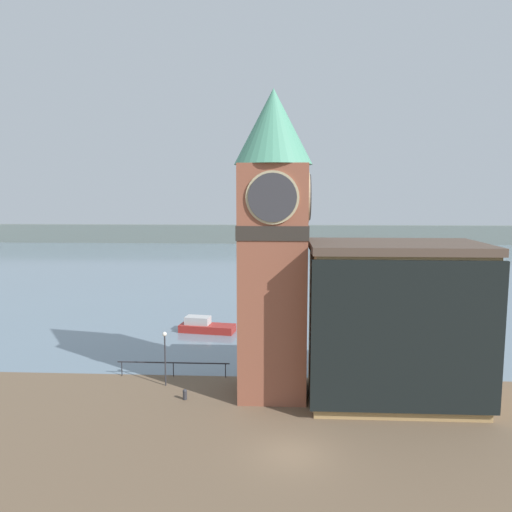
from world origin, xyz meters
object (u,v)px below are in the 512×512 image
object	(u,v)px
clock_tower	(273,237)
boat_near	(205,326)
lamp_post	(165,348)
mooring_bollard_near	(185,394)
pier_building	(394,322)

from	to	relation	value
clock_tower	boat_near	distance (m)	19.18
boat_near	clock_tower	bearing A→B (deg)	-56.35
lamp_post	clock_tower	bearing A→B (deg)	-7.27
boat_near	lamp_post	world-z (taller)	lamp_post
mooring_bollard_near	pier_building	bearing A→B (deg)	2.80
mooring_bollard_near	clock_tower	bearing A→B (deg)	13.17
pier_building	lamp_post	world-z (taller)	pier_building
boat_near	lamp_post	bearing A→B (deg)	-83.94
boat_near	mooring_bollard_near	distance (m)	16.20
pier_building	boat_near	world-z (taller)	pier_building
boat_near	mooring_bollard_near	size ratio (longest dim) A/B	8.00
pier_building	lamp_post	distance (m)	15.63
boat_near	mooring_bollard_near	world-z (taller)	boat_near
lamp_post	pier_building	bearing A→B (deg)	-6.09
clock_tower	boat_near	xyz separation A→B (m)	(-6.87, 14.82, -10.05)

